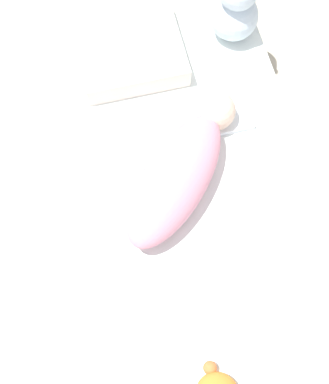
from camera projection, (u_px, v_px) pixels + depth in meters
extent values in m
plane|color=#B2A893|center=(155.00, 226.00, 1.89)|extent=(12.00, 12.00, 0.00)
cube|color=white|center=(155.00, 217.00, 1.80)|extent=(1.48, 1.06, 0.19)
cube|color=white|center=(224.00, 112.00, 1.83)|extent=(0.17, 0.17, 0.02)
ellipsoid|color=pink|center=(175.00, 180.00, 1.66)|extent=(0.51, 0.48, 0.15)
sphere|color=beige|center=(216.00, 111.00, 1.76)|extent=(0.13, 0.13, 0.13)
cube|color=white|center=(128.00, 45.00, 1.89)|extent=(0.38, 0.36, 0.08)
sphere|color=silver|center=(234.00, 16.00, 1.89)|extent=(0.17, 0.17, 0.17)
sphere|color=orange|center=(210.00, 368.00, 1.50)|extent=(0.04, 0.04, 0.04)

